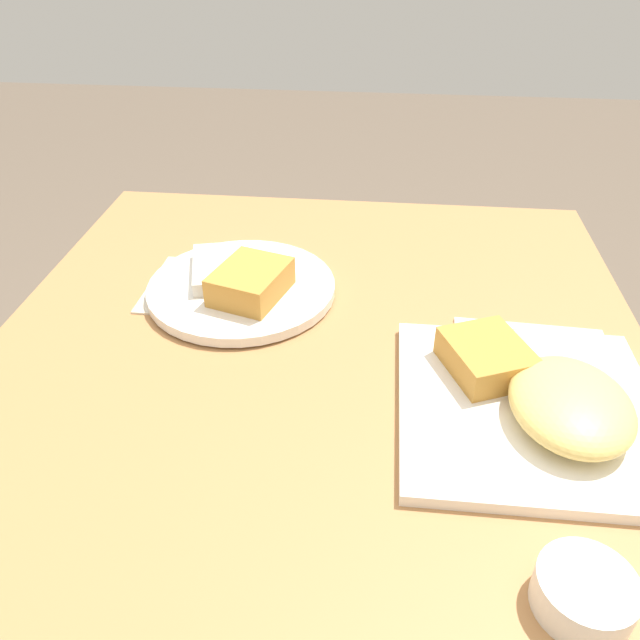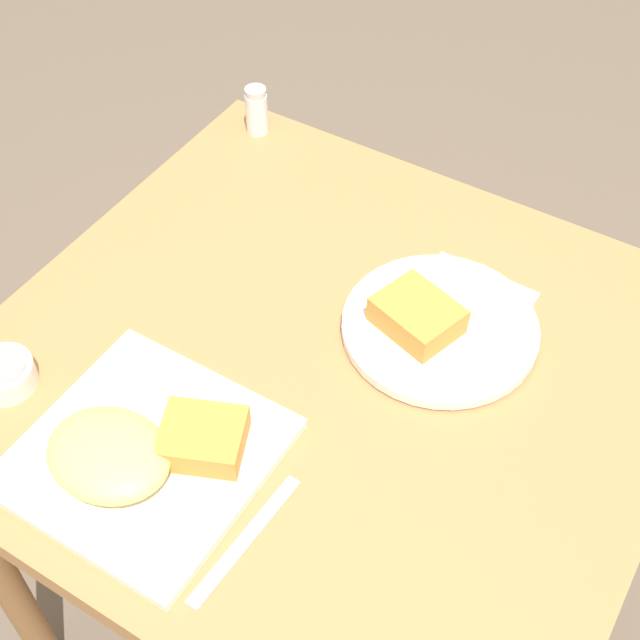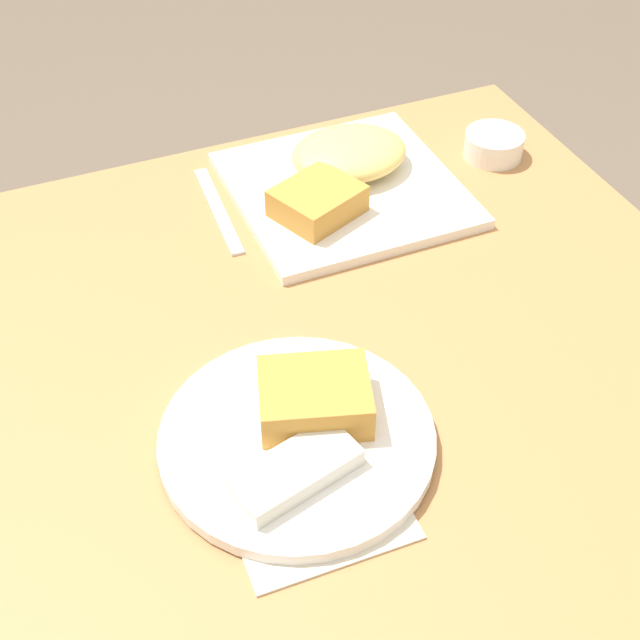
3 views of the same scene
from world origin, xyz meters
TOP-DOWN VIEW (x-y plane):
  - dining_table at (0.00, 0.00)m, footprint 0.87×0.83m
  - menu_card at (0.11, 0.14)m, footprint 0.16×0.23m
  - plate_square_near at (-0.11, -0.25)m, footprint 0.28×0.28m
  - plate_oval_far at (0.10, 0.12)m, footprint 0.26×0.26m
  - sauce_ramekin at (-0.33, -0.25)m, footprint 0.08×0.08m
  - butter_knife at (0.05, -0.27)m, footprint 0.03×0.19m

SIDE VIEW (x-z plane):
  - dining_table at x=0.00m, z-range 0.27..1.01m
  - menu_card at x=0.11m, z-range 0.74..0.74m
  - butter_knife at x=0.05m, z-range 0.74..0.74m
  - plate_oval_far at x=0.10m, z-range 0.73..0.78m
  - sauce_ramekin at x=-0.33m, z-range 0.74..0.77m
  - plate_square_near at x=-0.11m, z-range 0.73..0.79m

